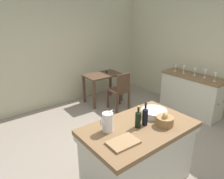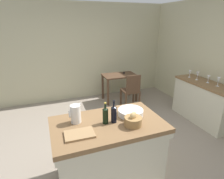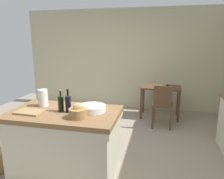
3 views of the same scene
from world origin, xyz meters
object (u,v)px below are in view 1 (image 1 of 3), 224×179
wash_bowl (154,113)px  wine_glass_left (205,72)px  wooden_chair (120,90)px  wine_glass_far_right (175,67)px  wine_glass_right (184,68)px  wine_glass_far_left (215,75)px  island_table (138,153)px  wine_glass_middle (195,70)px  wine_bottle_dark (145,116)px  cutting_board (123,142)px  side_cabinet (191,94)px  bread_basket (165,120)px  wine_bottle_amber (138,119)px  pitcher (108,122)px  writing_desk (103,79)px

wash_bowl → wine_glass_left: bearing=12.5°
wooden_chair → wine_glass_far_right: bearing=-28.1°
wine_glass_right → wine_glass_far_left: bearing=-90.5°
island_table → wine_glass_far_right: wine_glass_far_right is taller
wine_glass_middle → wine_glass_right: bearing=101.6°
wine_glass_left → wine_bottle_dark: bearing=-166.7°
wine_glass_far_right → wine_glass_far_left: bearing=-89.7°
wooden_chair → wash_bowl: (-0.93, -1.82, 0.43)m
cutting_board → wine_glass_far_left: size_ratio=1.86×
side_cabinet → wine_glass_right: size_ratio=7.70×
wine_glass_left → wine_glass_far_right: (-0.06, 0.71, -0.02)m
bread_basket → wine_glass_left: (2.26, 0.74, 0.06)m
wine_bottle_amber → side_cabinet: bearing=17.7°
wine_bottle_amber → wine_glass_far_left: bearing=7.2°
wine_bottle_dark → wine_glass_far_left: bearing=7.9°
pitcher → wine_bottle_dark: (0.45, -0.17, 0.00)m
writing_desk → wine_glass_left: wine_glass_left is taller
wine_bottle_amber → wine_glass_far_left: wine_bottle_amber is taller
wooden_chair → cutting_board: wooden_chair is taller
wine_glass_middle → wine_glass_far_left: bearing=-96.8°
wine_glass_middle → wash_bowl: bearing=-161.6°
wine_glass_far_left → wine_glass_far_right: bearing=90.3°
writing_desk → wine_glass_middle: size_ratio=5.50×
wine_glass_far_right → wine_glass_left: bearing=-84.8°
side_cabinet → wine_bottle_dark: wine_bottle_dark is taller
pitcher → wine_glass_far_left: (2.85, 0.16, 0.00)m
side_cabinet → wine_glass_far_right: size_ratio=8.66×
wine_glass_far_left → wine_glass_right: 0.74m
cutting_board → pitcher: bearing=86.7°
island_table → wine_glass_far_left: size_ratio=7.90×
island_table → wine_glass_left: wine_glass_left is taller
wine_glass_middle → wine_glass_far_right: wine_glass_middle is taller
cutting_board → wooden_chair: bearing=50.6°
wine_glass_far_left → wine_glass_right: size_ratio=1.00×
wooden_chair → wine_glass_left: bearing=-47.1°
writing_desk → wine_glass_far_right: (1.22, -1.26, 0.38)m
writing_desk → wine_bottle_amber: 2.86m
cutting_board → wine_glass_middle: wine_glass_middle is taller
side_cabinet → writing_desk: size_ratio=1.52×
island_table → wine_glass_far_left: 2.55m
wine_glass_left → wine_glass_middle: (-0.00, 0.24, -0.02)m
island_table → cutting_board: 0.60m
bread_basket → wine_bottle_amber: 0.35m
pitcher → wine_glass_right: bearing=17.5°
wooden_chair → wine_glass_far_left: size_ratio=5.06×
side_cabinet → wooden_chair: (-1.21, 1.10, 0.06)m
wash_bowl → wine_glass_far_right: (2.10, 1.19, 0.07)m
wine_bottle_amber → wine_glass_middle: (2.56, 0.81, -0.00)m
side_cabinet → cutting_board: 3.08m
wooden_chair → wine_bottle_dark: wine_bottle_dark is taller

